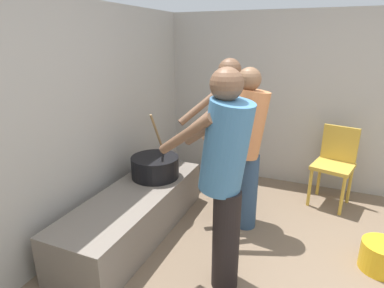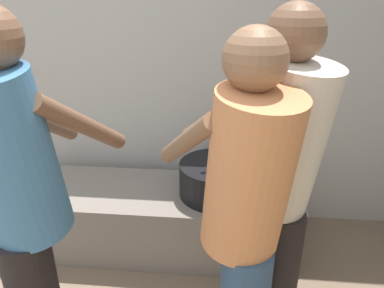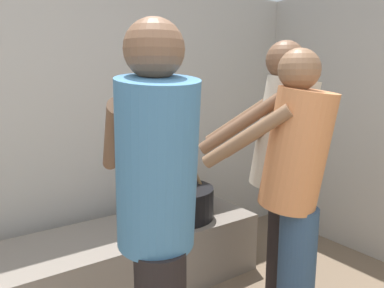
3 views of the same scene
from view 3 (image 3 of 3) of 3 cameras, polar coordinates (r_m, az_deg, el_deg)
The scene contains 6 objects.
block_enclosure_rear at distance 2.68m, azimuth -27.24°, elevation 1.43°, with size 5.21×0.20×2.13m, color #ADA8A0.
hearth_ledge at distance 2.61m, azimuth -9.83°, elevation -17.38°, with size 1.80×0.60×0.43m, color slate.
cooking_pot_main at distance 2.66m, azimuth -1.95°, elevation -9.06°, with size 0.49×0.49×0.67m.
cook_in_orange_shirt at distance 1.97m, azimuth 15.74°, elevation -5.67°, with size 0.60×0.73×1.57m.
cook_in_blue_shirt at distance 1.40m, azimuth -5.44°, elevation -10.16°, with size 0.51×0.74×1.64m.
cook_in_cream_shirt at distance 2.22m, azimuth 13.83°, elevation -2.73°, with size 0.70×0.70×1.63m.
Camera 3 is at (-0.34, -0.37, 1.43)m, focal length 34.14 mm.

